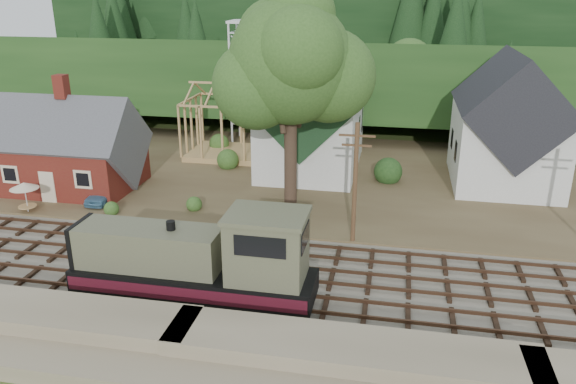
% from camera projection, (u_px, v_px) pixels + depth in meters
% --- Properties ---
extents(ground, '(140.00, 140.00, 0.00)m').
position_uv_depth(ground, '(223.00, 272.00, 32.52)').
color(ground, '#384C1E').
rests_on(ground, ground).
extents(embankment, '(64.00, 5.00, 1.60)m').
position_uv_depth(embankment, '(165.00, 363.00, 24.70)').
color(embankment, '#7F7259').
rests_on(embankment, ground).
extents(railroad_bed, '(64.00, 11.00, 0.16)m').
position_uv_depth(railroad_bed, '(223.00, 271.00, 32.49)').
color(railroad_bed, '#726B5B').
rests_on(railroad_bed, ground).
extents(village_flat, '(64.00, 26.00, 0.30)m').
position_uv_depth(village_flat, '(286.00, 174.00, 49.02)').
color(village_flat, brown).
rests_on(village_flat, ground).
extents(hillside, '(70.00, 28.96, 12.74)m').
position_uv_depth(hillside, '(324.00, 117.00, 71.15)').
color(hillside, '#1E3F19').
rests_on(hillside, ground).
extents(ridge, '(80.00, 20.00, 12.00)m').
position_uv_depth(ridge, '(338.00, 94.00, 85.86)').
color(ridge, black).
rests_on(ridge, ground).
extents(depot, '(10.80, 7.41, 9.00)m').
position_uv_depth(depot, '(71.00, 152.00, 44.48)').
color(depot, maroon).
rests_on(depot, village_flat).
extents(church, '(8.40, 15.17, 13.00)m').
position_uv_depth(church, '(312.00, 114.00, 48.45)').
color(church, silver).
rests_on(church, village_flat).
extents(farmhouse, '(8.40, 10.80, 10.60)m').
position_uv_depth(farmhouse, '(508.00, 128.00, 44.98)').
color(farmhouse, silver).
rests_on(farmhouse, village_flat).
extents(timber_frame, '(8.20, 6.20, 6.99)m').
position_uv_depth(timber_frame, '(232.00, 125.00, 52.73)').
color(timber_frame, tan).
rests_on(timber_frame, village_flat).
extents(lattice_tower, '(3.20, 3.20, 12.12)m').
position_uv_depth(lattice_tower, '(247.00, 45.00, 55.91)').
color(lattice_tower, silver).
rests_on(lattice_tower, village_flat).
extents(big_tree, '(10.90, 8.40, 14.70)m').
position_uv_depth(big_tree, '(293.00, 71.00, 37.85)').
color(big_tree, '#38281E').
rests_on(big_tree, village_flat).
extents(telegraph_pole_near, '(2.20, 0.28, 8.00)m').
position_uv_depth(telegraph_pole_near, '(355.00, 182.00, 34.54)').
color(telegraph_pole_near, '#4C331E').
rests_on(telegraph_pole_near, ground).
extents(locomotive, '(12.66, 3.16, 5.04)m').
position_uv_depth(locomotive, '(201.00, 262.00, 29.02)').
color(locomotive, black).
rests_on(locomotive, railroad_bed).
extents(car_blue, '(1.59, 3.93, 1.34)m').
position_uv_depth(car_blue, '(104.00, 193.00, 42.22)').
color(car_blue, '#5088AD').
rests_on(car_blue, village_flat).
extents(car_green, '(3.39, 1.59, 1.08)m').
position_uv_depth(car_green, '(49.00, 181.00, 45.09)').
color(car_green, gray).
rests_on(car_green, village_flat).
extents(car_red, '(4.34, 2.44, 1.15)m').
position_uv_depth(car_red, '(537.00, 192.00, 42.73)').
color(car_red, '#B9380E').
rests_on(car_red, village_flat).
extents(patio_set, '(1.99, 1.99, 2.21)m').
position_uv_depth(patio_set, '(24.00, 187.00, 39.86)').
color(patio_set, silver).
rests_on(patio_set, village_flat).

